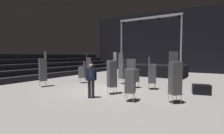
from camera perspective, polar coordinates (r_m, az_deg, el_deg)
The scene contains 16 objects.
ground_plane at distance 10.51m, azimuth -2.94°, elevation -8.08°, with size 22.00×30.00×0.10m, color slate.
arena_end_wall at distance 24.24m, azimuth 17.86°, elevation 8.09°, with size 22.00×0.30×8.00m, color black.
bleacher_bank_left at distance 17.74m, azimuth -25.96°, elevation 0.23°, with size 3.75×24.00×2.25m.
stage_riser at distance 18.76m, azimuth 13.46°, elevation -0.78°, with size 6.55×3.49×5.88m.
man_with_tie at distance 8.55m, azimuth -6.99°, elevation -3.61°, with size 0.56×0.37×1.78m.
chair_stack_front_left at distance 9.81m, azimuth 20.18°, elevation -3.53°, with size 0.62×0.62×1.79m.
chair_stack_front_right at distance 10.98m, azimuth 13.16°, elevation -1.97°, with size 0.58×0.58×2.05m.
chair_stack_mid_left at distance 12.82m, azimuth 3.48°, elevation -0.49°, with size 0.51×0.51×2.31m.
chair_stack_mid_right at distance 16.63m, azimuth -7.81°, elevation 0.61°, with size 0.62×0.62×2.39m.
chair_stack_mid_centre at distance 8.07m, azimuth 20.26°, elevation -3.27°, with size 0.62×0.62×2.31m.
chair_stack_rear_left at distance 9.36m, azimuth 0.02°, elevation -2.08°, with size 0.61×0.61×2.31m.
chair_stack_rear_right at distance 12.50m, azimuth -22.04°, elevation -0.68°, with size 0.57×0.57×2.39m.
chair_stack_rear_centre at distance 7.94m, azimuth 6.10°, elevation -4.39°, with size 0.53×0.53×1.96m.
chair_stack_aisle_left at distance 11.30m, azimuth 7.54°, elevation -2.60°, with size 0.60×0.60×1.71m.
chair_stack_aisle_right at distance 13.40m, azimuth -9.90°, elevation -1.62°, with size 0.58×0.58×1.71m.
equipment_road_case at distance 10.67m, azimuth 27.58°, elevation -6.62°, with size 0.90×0.60×0.53m, color black.
Camera 1 is at (5.86, -8.45, 2.12)m, focal length 27.48 mm.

